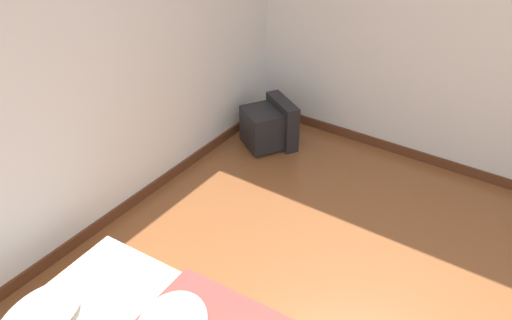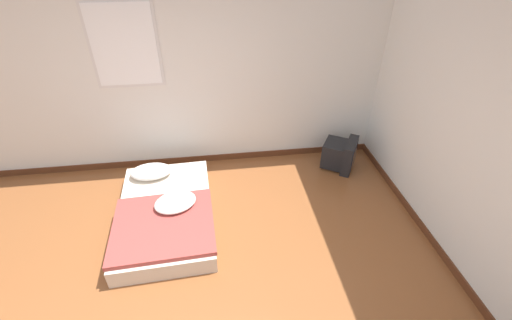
% 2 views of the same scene
% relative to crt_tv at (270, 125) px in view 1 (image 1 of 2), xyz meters
% --- Properties ---
extents(crt_tv, '(0.58, 0.57, 0.44)m').
position_rel_crt_tv_xyz_m(crt_tv, '(0.00, 0.00, 0.00)').
color(crt_tv, black).
rests_on(crt_tv, ground_plane).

